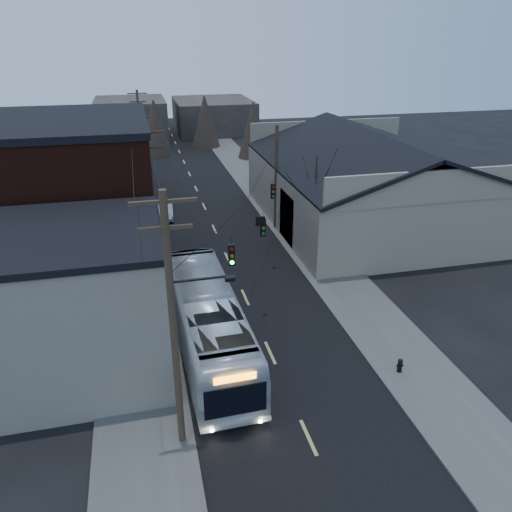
% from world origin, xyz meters
% --- Properties ---
extents(ground, '(160.00, 160.00, 0.00)m').
position_xyz_m(ground, '(0.00, 0.00, 0.00)').
color(ground, black).
rests_on(ground, ground).
extents(road_surface, '(9.00, 110.00, 0.02)m').
position_xyz_m(road_surface, '(0.00, 30.00, 0.01)').
color(road_surface, black).
rests_on(road_surface, ground).
extents(sidewalk_left, '(4.00, 110.00, 0.12)m').
position_xyz_m(sidewalk_left, '(-6.50, 30.00, 0.06)').
color(sidewalk_left, '#474744').
rests_on(sidewalk_left, ground).
extents(sidewalk_right, '(4.00, 110.00, 0.12)m').
position_xyz_m(sidewalk_right, '(6.50, 30.00, 0.06)').
color(sidewalk_right, '#474744').
rests_on(sidewalk_right, ground).
extents(building_clapboard, '(8.00, 8.00, 7.00)m').
position_xyz_m(building_clapboard, '(-9.00, 9.00, 3.50)').
color(building_clapboard, gray).
rests_on(building_clapboard, ground).
extents(building_brick, '(10.00, 12.00, 10.00)m').
position_xyz_m(building_brick, '(-10.00, 20.00, 5.00)').
color(building_brick, black).
rests_on(building_brick, ground).
extents(building_left_far, '(9.00, 14.00, 7.00)m').
position_xyz_m(building_left_far, '(-9.50, 36.00, 3.50)').
color(building_left_far, '#2E2A24').
rests_on(building_left_far, ground).
extents(warehouse, '(16.16, 20.60, 7.73)m').
position_xyz_m(warehouse, '(13.00, 25.00, 2.70)').
color(warehouse, gray).
rests_on(warehouse, ground).
extents(building_far_left, '(10.00, 12.00, 6.00)m').
position_xyz_m(building_far_left, '(-6.00, 65.00, 3.00)').
color(building_far_left, '#2E2A24').
rests_on(building_far_left, ground).
extents(building_far_right, '(12.00, 14.00, 5.00)m').
position_xyz_m(building_far_right, '(7.00, 70.00, 2.50)').
color(building_far_right, '#2E2A24').
rests_on(building_far_right, ground).
extents(bare_tree, '(0.40, 0.40, 7.20)m').
position_xyz_m(bare_tree, '(6.50, 20.00, 3.60)').
color(bare_tree, black).
rests_on(bare_tree, ground).
extents(utility_lines, '(11.24, 45.28, 10.50)m').
position_xyz_m(utility_lines, '(-3.11, 24.14, 4.95)').
color(utility_lines, '#382B1E').
rests_on(utility_lines, ground).
extents(bus, '(3.26, 12.55, 3.47)m').
position_xyz_m(bus, '(-3.00, 8.94, 1.74)').
color(bus, silver).
rests_on(bus, ground).
extents(parked_car, '(1.54, 3.88, 1.26)m').
position_xyz_m(parked_car, '(-3.73, 29.91, 0.63)').
color(parked_car, '#A6A8AD').
rests_on(parked_car, ground).
extents(fire_hydrant, '(0.34, 0.24, 0.71)m').
position_xyz_m(fire_hydrant, '(5.61, 4.95, 0.50)').
color(fire_hydrant, black).
rests_on(fire_hydrant, sidewalk_right).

